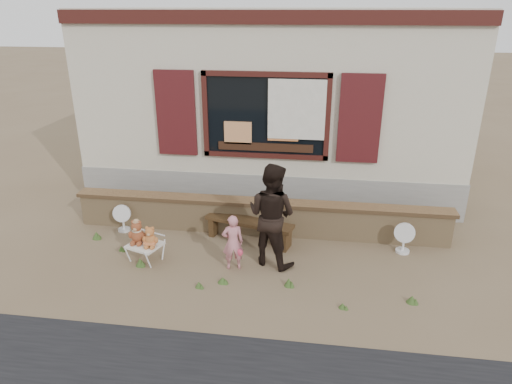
# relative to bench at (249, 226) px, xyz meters

# --- Properties ---
(ground) EXTENTS (80.00, 80.00, 0.00)m
(ground) POSITION_rel_bench_xyz_m (0.13, -0.63, -0.31)
(ground) COLOR brown
(ground) RESTS_ON ground
(shopfront) EXTENTS (8.04, 5.13, 4.00)m
(shopfront) POSITION_rel_bench_xyz_m (0.13, 3.86, 1.69)
(shopfront) COLOR #AAA28A
(shopfront) RESTS_ON ground
(brick_wall) EXTENTS (7.10, 0.36, 0.67)m
(brick_wall) POSITION_rel_bench_xyz_m (0.13, 0.37, 0.03)
(brick_wall) COLOR tan
(brick_wall) RESTS_ON ground
(bench) EXTENTS (1.68, 0.78, 0.42)m
(bench) POSITION_rel_bench_xyz_m (0.00, 0.00, 0.00)
(bench) COLOR #322111
(bench) RESTS_ON ground
(folding_chair) EXTENTS (0.64, 0.60, 0.32)m
(folding_chair) POSITION_rel_bench_xyz_m (-1.64, -0.94, -0.02)
(folding_chair) COLOR silver
(folding_chair) RESTS_ON ground
(teddy_bear_left) EXTENTS (0.37, 0.35, 0.42)m
(teddy_bear_left) POSITION_rel_bench_xyz_m (-1.77, -0.89, 0.22)
(teddy_bear_left) COLOR brown
(teddy_bear_left) RESTS_ON folding_chair
(teddy_bear_right) EXTENTS (0.33, 0.31, 0.37)m
(teddy_bear_right) POSITION_rel_bench_xyz_m (-1.51, -0.98, 0.19)
(teddy_bear_right) COLOR #9A582B
(teddy_bear_right) RESTS_ON folding_chair
(child) EXTENTS (0.40, 0.31, 0.96)m
(child) POSITION_rel_bench_xyz_m (-0.12, -0.96, 0.17)
(child) COLOR #D17D87
(child) RESTS_ON ground
(adult) EXTENTS (1.05, 0.96, 1.76)m
(adult) POSITION_rel_bench_xyz_m (0.48, -0.68, 0.57)
(adult) COLOR black
(adult) RESTS_ON ground
(fan_left) EXTENTS (0.35, 0.23, 0.55)m
(fan_left) POSITION_rel_bench_xyz_m (-2.47, 0.08, -0.03)
(fan_left) COLOR silver
(fan_left) RESTS_ON ground
(fan_right) EXTENTS (0.37, 0.24, 0.58)m
(fan_right) POSITION_rel_bench_xyz_m (2.75, -0.03, -0.02)
(fan_right) COLOR silver
(fan_right) RESTS_ON ground
(grass_tufts) EXTENTS (5.66, 1.66, 0.14)m
(grass_tufts) POSITION_rel_bench_xyz_m (-0.46, -1.14, -0.25)
(grass_tufts) COLOR #365120
(grass_tufts) RESTS_ON ground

